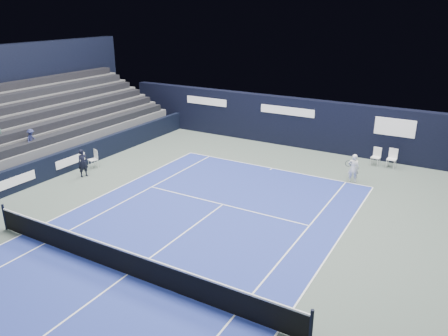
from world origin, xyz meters
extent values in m
plane|color=#4A5850|center=(0.00, 2.00, 0.00)|extent=(48.00, 48.00, 0.00)
cube|color=navy|center=(0.00, 0.00, 0.00)|extent=(10.97, 23.77, 0.01)
cube|color=silver|center=(4.84, 15.23, 0.48)|extent=(0.50, 0.48, 0.04)
cube|color=silver|center=(4.87, 15.44, 0.76)|extent=(0.46, 0.08, 0.54)
cylinder|color=silver|center=(5.06, 15.39, 0.24)|extent=(0.03, 0.03, 0.48)
cylinder|color=silver|center=(4.67, 15.44, 0.24)|extent=(0.03, 0.03, 0.48)
cylinder|color=silver|center=(5.02, 15.03, 0.24)|extent=(0.03, 0.03, 0.48)
cylinder|color=silver|center=(4.63, 15.07, 0.24)|extent=(0.03, 0.03, 0.48)
cube|color=white|center=(4.87, 15.46, 0.85)|extent=(0.38, 0.13, 0.35)
cube|color=white|center=(5.69, 15.28, 0.50)|extent=(0.51, 0.49, 0.05)
cube|color=white|center=(5.71, 15.49, 0.80)|extent=(0.48, 0.07, 0.57)
cylinder|color=white|center=(5.91, 15.46, 0.25)|extent=(0.03, 0.03, 0.50)
cylinder|color=white|center=(5.50, 15.49, 0.25)|extent=(0.03, 0.03, 0.50)
cylinder|color=white|center=(5.89, 15.07, 0.25)|extent=(0.03, 0.03, 0.50)
cylinder|color=white|center=(5.48, 15.10, 0.25)|extent=(0.03, 0.03, 0.50)
cube|color=silver|center=(-8.70, 6.98, 0.47)|extent=(0.57, 0.55, 0.04)
cube|color=silver|center=(-8.63, 7.18, 0.75)|extent=(0.44, 0.18, 0.54)
cylinder|color=silver|center=(-8.46, 7.09, 0.24)|extent=(0.03, 0.03, 0.47)
cylinder|color=silver|center=(-8.82, 7.22, 0.24)|extent=(0.03, 0.03, 0.47)
cylinder|color=silver|center=(-8.58, 6.75, 0.24)|extent=(0.03, 0.03, 0.47)
cylinder|color=silver|center=(-8.94, 6.87, 0.24)|extent=(0.03, 0.03, 0.47)
imported|color=black|center=(-8.15, 5.79, 0.74)|extent=(0.52, 0.63, 1.48)
cube|color=white|center=(0.00, 11.88, 0.01)|extent=(10.97, 0.06, 0.00)
cube|color=white|center=(5.49, 0.00, 0.01)|extent=(0.06, 23.77, 0.00)
cube|color=white|center=(-5.49, 0.00, 0.01)|extent=(0.06, 23.77, 0.00)
cube|color=white|center=(4.12, 0.00, 0.01)|extent=(0.06, 23.77, 0.00)
cube|color=white|center=(-4.12, 0.00, 0.01)|extent=(0.06, 23.77, 0.00)
cube|color=white|center=(0.00, 6.40, 0.01)|extent=(8.23, 0.06, 0.00)
cube|color=white|center=(0.00, 0.00, 0.01)|extent=(0.06, 12.80, 0.00)
cube|color=white|center=(0.00, 11.73, 0.01)|extent=(0.06, 0.30, 0.00)
cylinder|color=black|center=(6.40, 0.00, 0.55)|extent=(0.10, 0.10, 1.10)
cylinder|color=black|center=(-6.40, 0.00, 0.55)|extent=(0.10, 0.10, 1.10)
cube|color=black|center=(0.00, 0.00, 0.46)|extent=(12.80, 0.03, 0.86)
cube|color=white|center=(0.00, 0.00, 0.91)|extent=(12.80, 0.05, 0.06)
cube|color=black|center=(0.00, 16.50, 1.55)|extent=(26.00, 0.60, 3.10)
cube|color=silver|center=(-7.00, 16.18, 2.30)|extent=(3.20, 0.02, 0.50)
cube|color=silver|center=(-1.00, 16.18, 2.30)|extent=(3.60, 0.02, 0.50)
cube|color=silver|center=(5.50, 16.18, 2.10)|extent=(2.20, 0.02, 1.00)
cube|color=black|center=(-9.50, 6.00, 0.60)|extent=(0.30, 22.00, 1.20)
cube|color=silver|center=(-9.33, 2.50, 0.60)|extent=(0.02, 2.40, 0.45)
cube|color=silver|center=(-9.33, 6.00, 0.60)|extent=(0.02, 2.00, 0.45)
cube|color=#4C4C4E|center=(-10.10, 7.00, 0.82)|extent=(0.90, 16.00, 1.65)
cube|color=#4B4B4D|center=(-11.00, 7.00, 1.05)|extent=(0.90, 16.00, 2.10)
cube|color=#515154|center=(-11.90, 7.00, 1.27)|extent=(0.90, 16.00, 2.55)
cube|color=#525255|center=(-12.80, 7.00, 1.50)|extent=(0.90, 16.00, 3.00)
cube|color=#505053|center=(-13.70, 7.00, 1.73)|extent=(0.90, 16.00, 3.45)
cube|color=#535356|center=(-14.60, 7.00, 1.95)|extent=(0.90, 16.00, 3.90)
cube|color=black|center=(-10.10, 7.00, 1.85)|extent=(0.63, 15.20, 0.40)
cube|color=black|center=(-11.00, 7.00, 2.30)|extent=(0.63, 15.20, 0.40)
cube|color=black|center=(-11.90, 7.00, 2.75)|extent=(0.63, 15.20, 0.40)
cube|color=black|center=(-12.80, 7.00, 3.20)|extent=(0.63, 15.20, 0.40)
cube|color=black|center=(-13.70, 7.00, 3.65)|extent=(0.63, 15.20, 0.40)
cube|color=black|center=(-14.60, 7.00, 4.10)|extent=(0.63, 15.20, 0.40)
cube|color=black|center=(-15.35, 7.00, 3.20)|extent=(0.60, 18.00, 6.40)
imported|color=#21254D|center=(-10.10, 4.37, 2.15)|extent=(0.60, 0.75, 1.01)
imported|color=white|center=(4.37, 12.09, 0.75)|extent=(0.61, 0.47, 1.51)
cylinder|color=black|center=(4.22, 11.79, 1.05)|extent=(0.03, 0.29, 0.13)
torus|color=black|center=(4.22, 11.54, 1.15)|extent=(0.30, 0.13, 0.29)
camera|label=1|loc=(9.06, -9.19, 8.45)|focal=35.00mm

